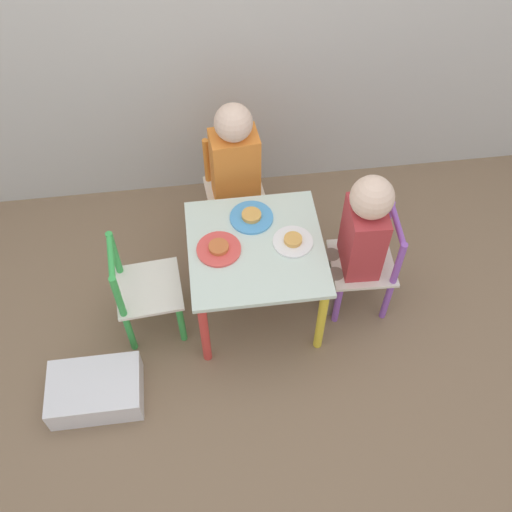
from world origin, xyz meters
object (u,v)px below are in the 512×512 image
Objects in this scene: plate_back at (251,217)px; chair_green at (143,291)px; child_right at (360,235)px; chair_purple at (367,264)px; chair_orange at (234,192)px; storage_bin at (96,390)px; kids_table at (256,256)px; plate_left at (219,249)px; plate_right at (293,241)px; child_back at (236,168)px.

chair_green is at bearing -158.63° from plate_back.
chair_purple is at bearing 90.00° from child_right.
chair_green is (-0.42, -0.50, 0.00)m from chair_orange.
child_right is at bearing 17.42° from storage_bin.
kids_table is 0.16m from plate_left.
plate_right is (0.15, 0.00, 0.07)m from kids_table.
kids_table is 0.72× the size of child_right.
child_back is at bearing -131.26° from child_right.
kids_table is 0.48m from chair_green.
plate_right is at bearing -91.10° from chair_purple.
chair_orange is 0.69m from child_right.
plate_back is at bearing -109.44° from child_right.
plate_right is 0.90× the size of plate_back.
chair_orange is 0.53m from plate_right.
chair_orange is at bearing 52.08° from storage_bin.
kids_table is 1.05× the size of chair_green.
child_back reaches higher than plate_right.
child_back reaches higher than plate_back.
child_back is (0.43, 0.44, 0.21)m from chair_green.
chair_green is at bearing -176.61° from plate_right.
chair_purple is 0.21m from child_right.
chair_orange is 0.22m from child_back.
child_right is 0.97× the size of child_back.
kids_table is 1.05× the size of chair_purple.
chair_orange is 1.41× the size of storage_bin.
child_back is at bearing -90.00° from chair_orange.
plate_right is at bearing -70.92° from child_back.
child_right is 4.28× the size of plate_left.
kids_table is 0.48m from chair_purple.
child_right is at bearing -3.79° from plate_right.
chair_green is 0.64m from plate_right.
child_back is (0.01, -0.06, 0.21)m from chair_orange.
child_back reaches higher than storage_bin.
plate_right is at bearing -45.00° from plate_back.
child_back reaches higher than child_right.
plate_left is at bearing 33.76° from storage_bin.
plate_back is 0.21m from plate_left.
child_right is 0.26m from plate_right.
chair_green is 0.43m from storage_bin.
chair_orange is 1.06m from storage_bin.
chair_orange is 2.91× the size of plate_left.
chair_green is 0.66× the size of child_back.
chair_green is 0.89m from child_right.
plate_back is 0.49× the size of storage_bin.
child_right is at bearing -90.00° from chair_purple.
plate_right is at bearing 0.00° from kids_table.
storage_bin is at bearing 141.52° from chair_green.
plate_left is at bearing -110.23° from child_back.
plate_right is at bearing -91.36° from child_right.
plate_back is at bearing -73.08° from chair_green.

